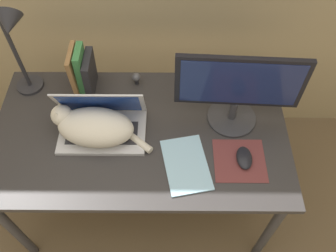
# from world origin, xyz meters

# --- Properties ---
(desk) EXTENTS (1.34, 0.75, 0.71)m
(desk) POSITION_xyz_m (0.00, 0.37, 0.64)
(desk) COLOR #2D2B2B
(desk) RESTS_ON ground_plane
(laptop) EXTENTS (0.38, 0.24, 0.24)m
(laptop) POSITION_xyz_m (-0.17, 0.39, 0.76)
(laptop) COLOR #B7B7BC
(laptop) RESTS_ON desk
(cat) EXTENTS (0.44, 0.22, 0.15)m
(cat) POSITION_xyz_m (-0.20, 0.35, 0.78)
(cat) COLOR beige
(cat) RESTS_ON desk
(external_monitor) EXTENTS (0.53, 0.22, 0.38)m
(external_monitor) POSITION_xyz_m (0.42, 0.45, 0.91)
(external_monitor) COLOR #333338
(external_monitor) RESTS_ON desk
(mousepad) EXTENTS (0.22, 0.21, 0.00)m
(mousepad) POSITION_xyz_m (0.43, 0.23, 0.71)
(mousepad) COLOR brown
(mousepad) RESTS_ON desk
(computer_mouse) EXTENTS (0.07, 0.11, 0.03)m
(computer_mouse) POSITION_xyz_m (0.45, 0.23, 0.73)
(computer_mouse) COLOR black
(computer_mouse) RESTS_ON mousepad
(book_row) EXTENTS (0.10, 0.16, 0.24)m
(book_row) POSITION_xyz_m (-0.28, 0.64, 0.82)
(book_row) COLOR olive
(book_row) RESTS_ON desk
(desk_lamp) EXTENTS (0.17, 0.17, 0.48)m
(desk_lamp) POSITION_xyz_m (-0.52, 0.62, 1.04)
(desk_lamp) COLOR #28282D
(desk_lamp) RESTS_ON desk
(notepad) EXTENTS (0.23, 0.30, 0.01)m
(notepad) POSITION_xyz_m (0.20, 0.21, 0.71)
(notepad) COLOR #99C6E0
(notepad) RESTS_ON desk
(webcam) EXTENTS (0.04, 0.04, 0.07)m
(webcam) POSITION_xyz_m (-0.03, 0.67, 0.75)
(webcam) COLOR #232328
(webcam) RESTS_ON desk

